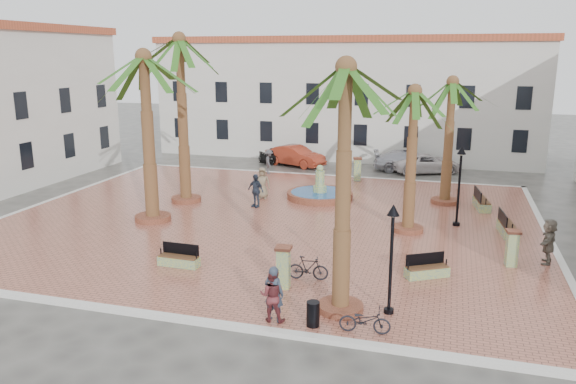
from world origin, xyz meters
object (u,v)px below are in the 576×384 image
(pedestrian_north, at_px, (269,162))
(pedestrian_east, at_px, (549,241))
(pedestrian_fountain_b, at_px, (256,190))
(car_black, at_px, (284,155))
(cyclist_b, at_px, (272,295))
(palm_sw, at_px, (145,77))
(bollard_se, at_px, (284,266))
(cyclist_a, at_px, (274,294))
(bollard_n, at_px, (357,169))
(bollard_e, at_px, (512,248))
(car_silver, at_px, (409,161))
(litter_bin, at_px, (313,314))
(car_white, at_px, (426,163))
(bench_e, at_px, (507,228))
(bicycle_a, at_px, (365,320))
(palm_nw, at_px, (180,57))
(bench_ne, at_px, (481,203))
(pedestrian_fountain_a, at_px, (262,183))
(bench_s, at_px, (179,260))
(lamppost_s, at_px, (392,240))
(palm_e, at_px, (414,108))
(fountain, at_px, (320,194))
(palm_s, at_px, (345,96))
(car_red, at_px, (296,156))
(bench_se, at_px, (427,271))
(lamppost_e, at_px, (460,172))
(bicycle_b, at_px, (308,268))

(pedestrian_north, bearing_deg, pedestrian_east, -151.74)
(pedestrian_fountain_b, relative_size, car_black, 0.47)
(cyclist_b, bearing_deg, palm_sw, -47.54)
(bollard_se, height_order, cyclist_a, cyclist_a)
(bollard_n, height_order, pedestrian_east, pedestrian_east)
(bollard_e, relative_size, car_silver, 0.28)
(litter_bin, bearing_deg, car_white, 85.21)
(bollard_n, distance_m, car_white, 6.18)
(bench_e, relative_size, bicycle_a, 1.32)
(palm_nw, bearing_deg, bench_ne, 10.88)
(pedestrian_fountain_a, bearing_deg, palm_sw, -139.14)
(bench_s, xyz_separation_m, pedestrian_north, (-2.06, 17.45, 0.58))
(lamppost_s, distance_m, pedestrian_north, 21.93)
(bench_ne, distance_m, pedestrian_north, 14.69)
(palm_nw, height_order, palm_e, palm_nw)
(pedestrian_north, relative_size, pedestrian_east, 0.91)
(fountain, distance_m, bollard_se, 12.79)
(bench_e, distance_m, bollard_e, 4.22)
(cyclist_b, distance_m, pedestrian_fountain_b, 13.33)
(bollard_e, relative_size, cyclist_b, 0.87)
(car_black, bearing_deg, bench_ne, -148.26)
(fountain, bearing_deg, cyclist_a, -82.10)
(litter_bin, height_order, pedestrian_east, pedestrian_east)
(palm_s, distance_m, pedestrian_east, 11.17)
(pedestrian_north, height_order, car_red, pedestrian_north)
(palm_nw, relative_size, bench_e, 4.57)
(car_black, bearing_deg, car_silver, -114.48)
(palm_nw, relative_size, cyclist_a, 5.13)
(car_black, bearing_deg, pedestrian_north, 160.72)
(car_black, bearing_deg, bench_se, -173.30)
(lamppost_s, xyz_separation_m, car_black, (-10.64, 23.75, -1.93))
(bench_se, distance_m, bollard_e, 3.74)
(bench_s, height_order, car_red, car_red)
(bench_ne, height_order, pedestrian_north, pedestrian_north)
(litter_bin, distance_m, cyclist_b, 1.36)
(cyclist_a, relative_size, pedestrian_fountain_b, 0.99)
(bench_s, bearing_deg, bench_ne, 47.63)
(pedestrian_fountain_a, bearing_deg, pedestrian_fountain_b, -97.39)
(litter_bin, relative_size, pedestrian_fountain_b, 0.43)
(palm_nw, bearing_deg, pedestrian_north, 75.89)
(litter_bin, relative_size, pedestrian_fountain_a, 0.44)
(bollard_e, xyz_separation_m, cyclist_a, (-7.42, -6.97, 0.15))
(palm_nw, height_order, lamppost_e, palm_nw)
(bench_e, distance_m, car_silver, 14.92)
(palm_e, height_order, bicycle_a, palm_e)
(bench_se, xyz_separation_m, bicycle_b, (-4.14, -1.48, 0.20))
(fountain, bearing_deg, bench_e, -22.47)
(palm_s, xyz_separation_m, bench_e, (5.77, 9.89, -6.52))
(bollard_se, relative_size, car_silver, 0.30)
(bench_se, bearing_deg, bench_ne, 46.57)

